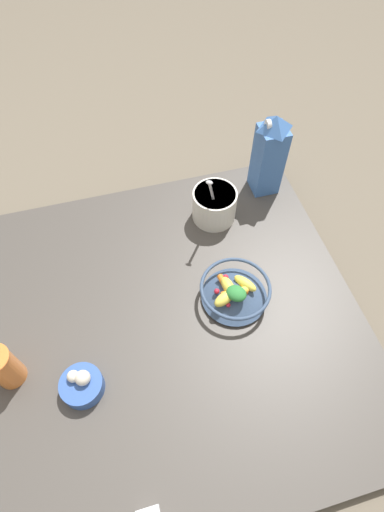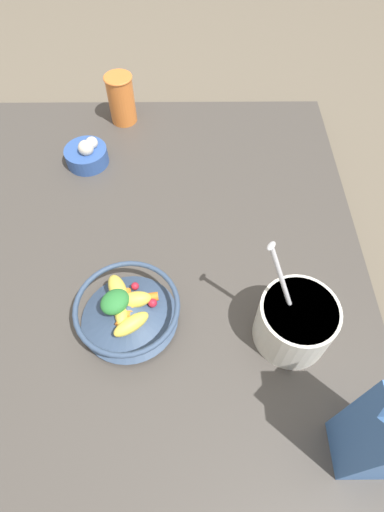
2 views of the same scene
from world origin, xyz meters
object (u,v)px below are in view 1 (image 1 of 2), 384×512
Objects in this scene: fruit_bowl at (235,291)px; yogurt_tub at (214,204)px; drinking_cup at (3,367)px; garlic_bowl at (82,385)px; milk_carton at (269,154)px.

yogurt_tub reaches higher than fruit_bowl.
garlic_bowl is at bearing 65.61° from drinking_cup.
yogurt_tub reaches higher than garlic_bowl.
milk_carton reaches higher than drinking_cup.
fruit_bowl is 0.83× the size of yogurt_tub.
drinking_cup is (0.36, -0.63, 0.01)m from yogurt_tub.
yogurt_tub is at bearing 119.77° from drinking_cup.
milk_carton reaches higher than yogurt_tub.
drinking_cup reaches higher than fruit_bowl.
drinking_cup is 0.19m from garlic_bowl.
fruit_bowl is at bearing -31.35° from milk_carton.
garlic_bowl is at bearing -52.07° from milk_carton.
milk_carton is 0.85m from garlic_bowl.
milk_carton is at bearing 148.65° from fruit_bowl.
yogurt_tub is (0.08, -0.20, -0.08)m from milk_carton.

